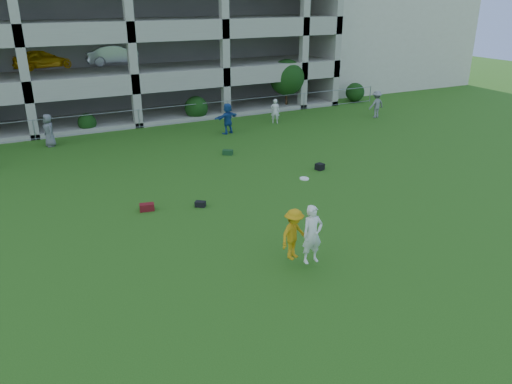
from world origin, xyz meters
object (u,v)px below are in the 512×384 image
bystander_f (376,104)px  crate_d (320,167)px  bystander_d (228,118)px  frisbee_contest (300,234)px  parking_garage (101,20)px  stucco_building (355,26)px  bystander_e (275,111)px  bystander_c (49,130)px

bystander_f → crate_d: size_ratio=5.09×
bystander_d → frisbee_contest: size_ratio=0.70×
parking_garage → crate_d: bearing=-74.7°
stucco_building → frisbee_contest: bearing=-129.5°
bystander_d → crate_d: size_ratio=5.19×
stucco_building → parking_garage: (-23.01, -0.30, 1.01)m
bystander_e → bystander_d: bearing=49.6°
bystander_e → frisbee_contest: frisbee_contest is taller
stucco_building → crate_d: (-17.44, -20.68, -4.85)m
frisbee_contest → bystander_c: bearing=107.1°
frisbee_contest → crate_d: bearing=52.3°
stucco_building → bystander_e: size_ratio=10.15×
stucco_building → bystander_d: 22.87m
bystander_f → parking_garage: 20.51m
bystander_f → crate_d: (-9.39, -7.31, -0.74)m
bystander_d → parking_garage: (-4.39, 12.34, 5.11)m
frisbee_contest → parking_garage: size_ratio=0.09×
bystander_d → bystander_e: bystander_d is taller
bystander_d → bystander_e: bearing=176.8°
stucco_building → bystander_f: size_ratio=8.98×
frisbee_contest → parking_garage: parking_garage is taller
crate_d → frisbee_contest: size_ratio=0.13×
stucco_building → bystander_e: (-14.88, -11.70, -4.21)m
stucco_building → frisbee_contest: size_ratio=6.17×
bystander_d → bystander_f: (10.56, -0.73, -0.02)m
stucco_building → bystander_e: 19.39m
bystander_c → bystander_e: (13.47, -1.02, -0.10)m
bystander_d → crate_d: (1.18, -8.04, -0.76)m
bystander_c → frisbee_contest: (5.31, -17.24, 0.19)m
bystander_e → frisbee_contest: 18.16m
parking_garage → bystander_f: bearing=-41.1°
parking_garage → bystander_c: bearing=-117.2°
bystander_e → crate_d: (-2.56, -8.98, -0.64)m
stucco_building → parking_garage: size_ratio=0.53×
stucco_building → bystander_f: bearing=-121.1°
bystander_c → bystander_f: bystander_f is taller
crate_d → parking_garage: parking_garage is taller
stucco_building → frisbee_contest: (-23.05, -27.92, -3.92)m
bystander_f → crate_d: bearing=35.2°
bystander_c → bystander_f: bearing=69.3°
bystander_f → frisbee_contest: bearing=41.5°
stucco_building → bystander_c: bearing=-159.4°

